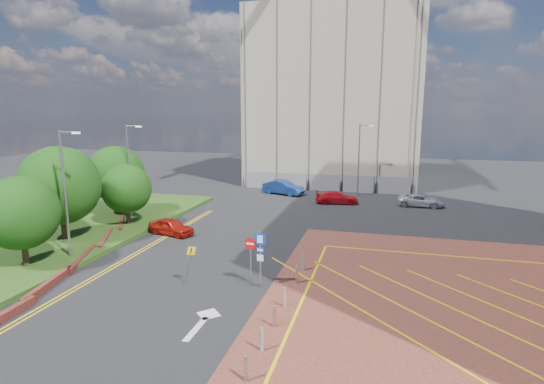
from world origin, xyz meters
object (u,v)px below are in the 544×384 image
at_px(lamp_back, 359,157).
at_px(warning_sign, 189,260).
at_px(lamp_left_far, 129,168).
at_px(car_red_left, 171,227).
at_px(lamp_left_near, 66,189).
at_px(tree_d, 116,174).
at_px(car_red_back, 337,197).
at_px(car_silver_back, 420,200).
at_px(tree_c, 126,189).
at_px(tree_b, 60,186).
at_px(sign_cluster, 257,253).
at_px(tree_a, 21,213).
at_px(car_blue_back, 283,187).

height_order(lamp_back, warning_sign, lamp_back).
height_order(lamp_left_far, car_red_left, lamp_left_far).
bearing_deg(lamp_left_near, lamp_back, 57.60).
distance_m(tree_d, car_red_back, 21.61).
bearing_deg(warning_sign, car_silver_back, 60.02).
height_order(tree_c, lamp_left_far, lamp_left_far).
xyz_separation_m(tree_b, car_red_left, (6.50, 3.85, -3.60)).
relative_size(tree_c, sign_cluster, 1.53).
bearing_deg(sign_cluster, car_red_back, 85.24).
distance_m(lamp_left_near, car_silver_back, 32.11).
bearing_deg(car_silver_back, tree_d, 113.17).
relative_size(sign_cluster, car_red_left, 0.85).
relative_size(tree_b, warning_sign, 3.00).
relative_size(lamp_back, sign_cluster, 2.50).
distance_m(tree_b, warning_sign, 13.34).
distance_m(tree_d, car_red_left, 9.16).
bearing_deg(warning_sign, tree_c, 136.39).
distance_m(lamp_left_near, lamp_back, 30.80).
bearing_deg(lamp_left_far, tree_b, -98.77).
distance_m(tree_a, car_red_back, 28.59).
bearing_deg(car_red_back, tree_a, 135.32).
bearing_deg(tree_a, tree_b, 106.70).
distance_m(warning_sign, car_blue_back, 26.49).
bearing_deg(lamp_left_near, car_silver_back, 44.14).
relative_size(lamp_left_near, car_red_left, 2.13).
relative_size(car_blue_back, car_silver_back, 1.10).
relative_size(tree_d, car_blue_back, 1.27).
bearing_deg(warning_sign, tree_b, 158.93).
xyz_separation_m(car_blue_back, car_red_back, (6.49, -3.37, -0.15)).
relative_size(tree_b, lamp_back, 0.84).
xyz_separation_m(tree_c, lamp_back, (17.58, 18.00, 1.17)).
height_order(tree_a, lamp_back, lamp_back).
distance_m(tree_a, sign_cluster, 14.41).
distance_m(lamp_left_near, lamp_left_far, 10.20).
bearing_deg(car_red_back, sign_cluster, 165.18).
bearing_deg(car_blue_back, car_red_back, -99.39).
relative_size(lamp_left_far, warning_sign, 3.56).
relative_size(warning_sign, car_red_left, 0.60).
distance_m(warning_sign, car_red_left, 10.28).
bearing_deg(lamp_left_far, car_red_back, 34.54).
bearing_deg(tree_c, tree_a, -92.86).
bearing_deg(lamp_left_far, warning_sign, -46.50).
height_order(sign_cluster, warning_sign, sign_cluster).
distance_m(lamp_left_near, car_red_left, 8.65).
bearing_deg(car_red_back, tree_d, 109.10).
distance_m(tree_a, car_red_left, 10.56).
relative_size(lamp_left_far, lamp_back, 1.00).
bearing_deg(car_red_left, tree_a, 165.10).
height_order(tree_b, lamp_back, lamp_back).
bearing_deg(warning_sign, car_red_back, 76.63).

